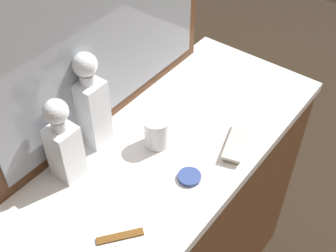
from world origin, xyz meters
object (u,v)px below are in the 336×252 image
object	(u,v)px
crystal_tumbler_left	(157,133)
crystal_decanter_center	(64,146)
silver_brush_left	(237,142)
tortoiseshell_comb	(120,236)
porcelain_dish	(189,177)
crystal_decanter_right	(92,108)

from	to	relation	value
crystal_tumbler_left	crystal_decanter_center	bearing A→B (deg)	152.59
silver_brush_left	tortoiseshell_comb	xyz separation A→B (m)	(-0.45, 0.07, -0.01)
silver_brush_left	porcelain_dish	distance (m)	0.19
crystal_decanter_right	tortoiseshell_comb	world-z (taller)	crystal_decanter_right
crystal_tumbler_left	porcelain_dish	distance (m)	0.17
crystal_decanter_right	silver_brush_left	distance (m)	0.44
crystal_decanter_right	crystal_decanter_center	xyz separation A→B (m)	(-0.14, -0.03, -0.02)
crystal_tumbler_left	tortoiseshell_comb	size ratio (longest dim) A/B	0.90
crystal_decanter_center	crystal_tumbler_left	distance (m)	0.28
crystal_tumbler_left	tortoiseshell_comb	distance (m)	0.34
crystal_decanter_center	silver_brush_left	world-z (taller)	crystal_decanter_center
crystal_decanter_right	crystal_decanter_center	size ratio (longest dim) A/B	1.18
tortoiseshell_comb	porcelain_dish	bearing A→B (deg)	-6.08
crystal_tumbler_left	porcelain_dish	size ratio (longest dim) A/B	1.44
crystal_decanter_right	silver_brush_left	world-z (taller)	crystal_decanter_right
crystal_decanter_center	tortoiseshell_comb	size ratio (longest dim) A/B	2.49
crystal_decanter_center	porcelain_dish	xyz separation A→B (m)	(0.19, -0.28, -0.10)
crystal_decanter_right	crystal_tumbler_left	world-z (taller)	crystal_decanter_right
silver_brush_left	crystal_decanter_center	bearing A→B (deg)	139.79
porcelain_dish	crystal_decanter_right	bearing A→B (deg)	98.55
crystal_tumbler_left	silver_brush_left	distance (m)	0.24
silver_brush_left	porcelain_dish	bearing A→B (deg)	168.48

